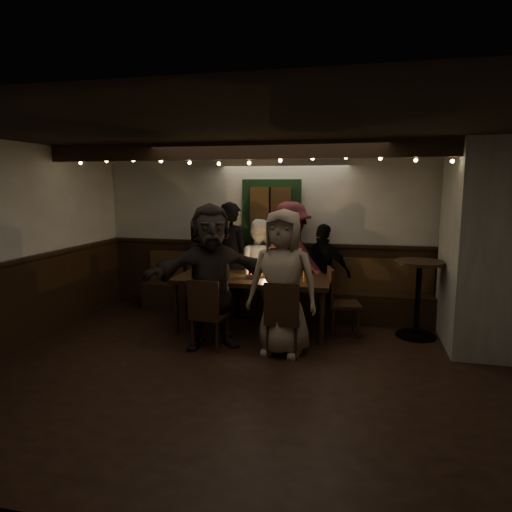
% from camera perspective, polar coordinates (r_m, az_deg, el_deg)
% --- Properties ---
extents(room, '(6.02, 5.01, 2.62)m').
position_cam_1_polar(room, '(6.21, 11.57, -0.45)').
color(room, black).
rests_on(room, ground).
extents(dining_table, '(2.18, 0.94, 0.95)m').
position_cam_1_polar(dining_table, '(6.43, -0.43, -3.24)').
color(dining_table, black).
rests_on(dining_table, ground).
extents(chair_near_left, '(0.44, 0.44, 0.91)m').
position_cam_1_polar(chair_near_left, '(5.77, -6.17, -6.76)').
color(chair_near_left, black).
rests_on(chair_near_left, ground).
extents(chair_near_right, '(0.42, 0.42, 0.93)m').
position_cam_1_polar(chair_near_right, '(5.51, 3.37, -7.34)').
color(chair_near_right, black).
rests_on(chair_near_right, ground).
extents(chair_end, '(0.50, 0.50, 0.94)m').
position_cam_1_polar(chair_end, '(6.39, 10.15, -5.13)').
color(chair_end, black).
rests_on(chair_end, ground).
extents(high_top, '(0.66, 0.66, 1.06)m').
position_cam_1_polar(high_top, '(6.56, 19.63, -3.92)').
color(high_top, black).
rests_on(high_top, ground).
extents(person_a, '(0.79, 0.53, 1.60)m').
position_cam_1_polar(person_a, '(7.29, -6.61, -1.17)').
color(person_a, black).
rests_on(person_a, ground).
extents(person_b, '(0.75, 0.60, 1.80)m').
position_cam_1_polar(person_b, '(7.20, -3.16, -0.40)').
color(person_b, black).
rests_on(person_b, ground).
extents(person_c, '(0.84, 0.70, 1.54)m').
position_cam_1_polar(person_c, '(7.18, 0.32, -1.49)').
color(person_c, white).
rests_on(person_c, ground).
extents(person_d, '(1.32, 1.00, 1.81)m').
position_cam_1_polar(person_d, '(7.01, 4.26, -0.64)').
color(person_d, '#451920').
rests_on(person_d, ground).
extents(person_e, '(0.94, 0.63, 1.49)m').
position_cam_1_polar(person_e, '(7.02, 8.41, -2.06)').
color(person_e, black).
rests_on(person_e, ground).
extents(person_f, '(1.78, 1.21, 1.84)m').
position_cam_1_polar(person_f, '(5.80, -5.61, -2.52)').
color(person_f, black).
rests_on(person_f, ground).
extents(person_g, '(0.93, 0.66, 1.78)m').
position_cam_1_polar(person_g, '(5.53, 3.39, -3.34)').
color(person_g, gray).
rests_on(person_g, ground).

